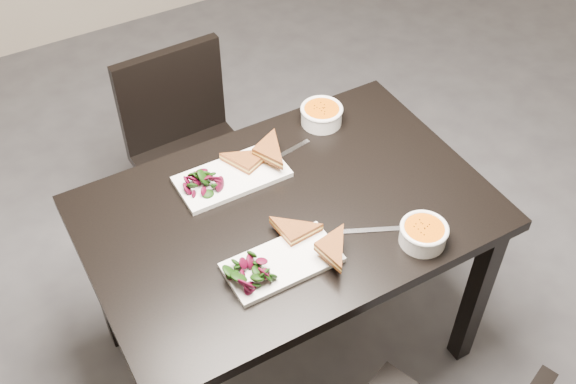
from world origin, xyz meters
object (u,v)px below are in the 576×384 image
object	(u,v)px
plate_near	(282,263)
soup_bowl_far	(322,114)
chair_far	(189,146)
soup_bowl_near	(423,233)
table	(288,230)
plate_far	(232,177)

from	to	relation	value
plate_near	soup_bowl_far	size ratio (longest dim) A/B	2.21
chair_far	soup_bowl_far	world-z (taller)	chair_far
plate_near	soup_bowl_near	world-z (taller)	soup_bowl_near
chair_far	soup_bowl_near	bearing A→B (deg)	-74.52
plate_near	soup_bowl_near	xyz separation A→B (m)	(0.39, -0.12, 0.03)
soup_bowl_near	soup_bowl_far	bearing A→B (deg)	87.20
chair_far	soup_bowl_near	world-z (taller)	chair_far
soup_bowl_far	soup_bowl_near	bearing A→B (deg)	-92.80
chair_far	plate_near	distance (m)	0.92
table	soup_bowl_far	xyz separation A→B (m)	(0.30, 0.29, 0.14)
chair_far	soup_bowl_far	distance (m)	0.61
table	soup_bowl_far	distance (m)	0.44
soup_bowl_near	chair_far	bearing A→B (deg)	107.44
plate_near	chair_far	bearing A→B (deg)	85.17
plate_far	soup_bowl_far	xyz separation A→B (m)	(0.39, 0.10, 0.03)
chair_far	plate_far	xyz separation A→B (m)	(-0.04, -0.50, 0.27)
chair_far	soup_bowl_near	distance (m)	1.09
plate_near	plate_far	xyz separation A→B (m)	(0.03, 0.37, 0.00)
table	plate_near	bearing A→B (deg)	-123.91
soup_bowl_near	soup_bowl_far	distance (m)	0.60
chair_far	plate_near	xyz separation A→B (m)	(-0.07, -0.88, 0.27)
table	chair_far	world-z (taller)	chair_far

